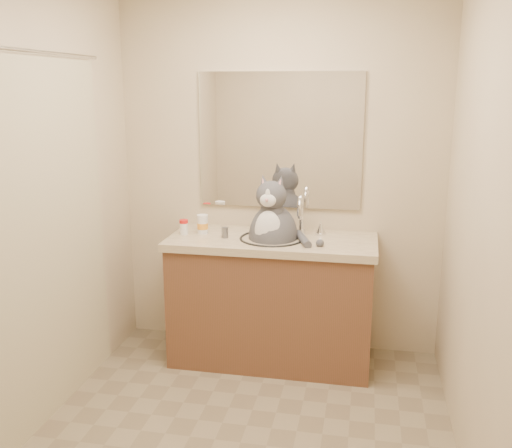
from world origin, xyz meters
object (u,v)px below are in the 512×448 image
Objects in this scene: grey_canister at (225,233)px; cat at (273,232)px; pill_bottle_redcap at (184,227)px; pill_bottle_orange at (203,224)px.

cat is at bearing 7.73° from grey_canister.
pill_bottle_orange is at bearing 23.37° from pill_bottle_redcap.
cat reaches higher than pill_bottle_redcap.
cat is 6.46× the size of pill_bottle_redcap.
pill_bottle_redcap reaches higher than grey_canister.
cat is 5.04× the size of pill_bottle_orange.
pill_bottle_orange reaches higher than grey_canister.
cat is at bearing 0.71° from pill_bottle_redcap.
pill_bottle_orange reaches higher than pill_bottle_redcap.
pill_bottle_redcap is at bearing -156.63° from pill_bottle_orange.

